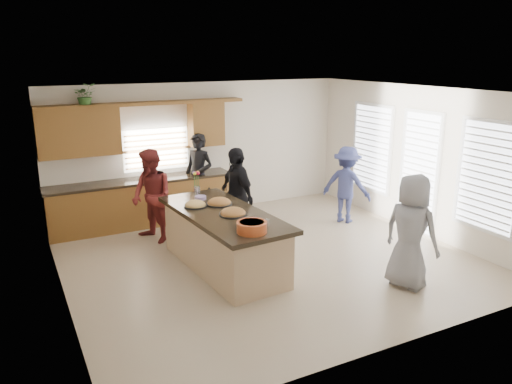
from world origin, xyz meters
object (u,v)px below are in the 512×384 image
woman_left_front (236,195)px  woman_right_back (347,185)px  woman_left_back (199,176)px  woman_left_mid (152,196)px  island (224,241)px  salad_bowl (252,227)px  woman_right_front (411,232)px

woman_left_front → woman_right_back: woman_left_front is taller
woman_left_back → woman_left_mid: (-1.25, -0.89, -0.04)m
woman_right_back → island: bearing=74.2°
island → woman_right_back: size_ratio=1.77×
salad_bowl → woman_left_back: size_ratio=0.24×
island → woman_left_mid: (-0.68, 1.69, 0.41)m
woman_left_back → woman_left_mid: 1.54m
island → salad_bowl: 1.19m
woman_right_back → woman_right_front: size_ratio=0.91×
woman_right_front → island: bearing=32.2°
island → woman_left_mid: 1.87m
woman_left_mid → woman_left_front: (1.37, -0.71, 0.02)m
woman_left_mid → salad_bowl: bearing=-5.5°
woman_right_front → woman_left_mid: bearing=21.6°
woman_left_back → woman_left_front: (0.12, -1.60, -0.02)m
woman_left_mid → woman_right_back: bearing=60.3°
woman_left_back → woman_left_mid: bearing=-88.9°
woman_left_back → woman_right_back: size_ratio=1.15×
island → woman_left_front: size_ratio=1.57×
salad_bowl → woman_right_front: bearing=-20.7°
woman_right_back → woman_right_front: 3.01m
island → woman_right_front: 2.89m
salad_bowl → woman_left_mid: bearing=103.5°
woman_left_front → woman_right_back: 2.47m
woman_left_mid → woman_right_front: size_ratio=1.00×
island → woman_right_front: bearing=-44.9°
woman_right_front → woman_left_back: bearing=2.7°
woman_left_back → woman_right_back: woman_left_back is taller
island → woman_right_back: 3.33m
woman_left_back → woman_left_front: woman_left_back is taller
island → salad_bowl: salad_bowl is taller
salad_bowl → woman_right_back: bearing=32.4°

